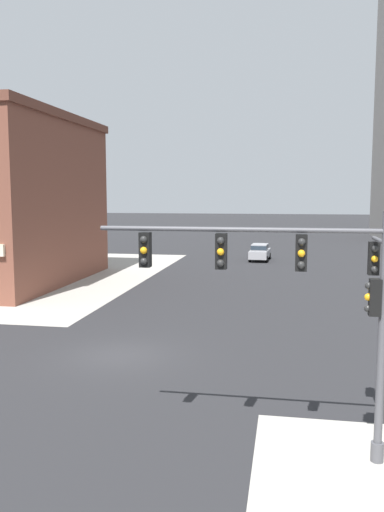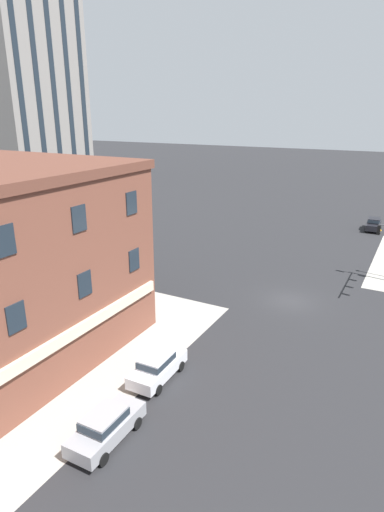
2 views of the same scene
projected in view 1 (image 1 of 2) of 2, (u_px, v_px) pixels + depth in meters
ground_plane at (119, 355)px, 21.94m from camera, size 320.00×320.00×0.00m
traffic_signal_main at (313, 291)px, 13.21m from camera, size 7.26×2.09×6.23m
car_main_southbound_far at (260, 251)px, 53.12m from camera, size 2.10×4.50×1.68m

